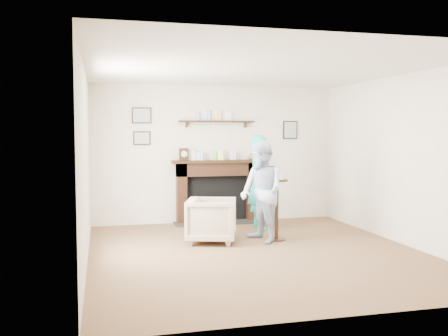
{
  "coord_description": "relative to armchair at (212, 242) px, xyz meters",
  "views": [
    {
      "loc": [
        -2.06,
        -6.45,
        1.64
      ],
      "look_at": [
        -0.24,
        0.9,
        1.11
      ],
      "focal_mm": 40.0,
      "sensor_mm": 36.0,
      "label": 1
    }
  ],
  "objects": [
    {
      "name": "ground",
      "position": [
        0.46,
        -0.78,
        0.0
      ],
      "size": [
        5.0,
        5.0,
        0.0
      ],
      "primitive_type": "plane",
      "color": "brown",
      "rests_on": "ground"
    },
    {
      "name": "room_shell",
      "position": [
        0.46,
        -0.08,
        1.62
      ],
      "size": [
        4.54,
        5.02,
        2.52
      ],
      "color": "beige",
      "rests_on": "ground"
    },
    {
      "name": "armchair",
      "position": [
        0.0,
        0.0,
        0.0
      ],
      "size": [
        0.91,
        0.9,
        0.67
      ],
      "primitive_type": "imported",
      "rotation": [
        0.0,
        0.0,
        1.27
      ],
      "color": "tan",
      "rests_on": "ground"
    },
    {
      "name": "man",
      "position": [
        0.73,
        -0.16,
        0.0
      ],
      "size": [
        0.74,
        0.86,
        1.52
      ],
      "primitive_type": "imported",
      "rotation": [
        0.0,
        0.0,
        -1.32
      ],
      "color": "#A4AECD",
      "rests_on": "ground"
    },
    {
      "name": "woman",
      "position": [
        1.03,
        0.85,
        0.0
      ],
      "size": [
        0.39,
        0.59,
        1.61
      ],
      "primitive_type": "imported",
      "rotation": [
        0.0,
        0.0,
        1.59
      ],
      "color": "#20B5BA",
      "rests_on": "ground"
    },
    {
      "name": "pedestal_table",
      "position": [
        1.0,
        -0.09,
        0.66
      ],
      "size": [
        0.34,
        0.34,
        1.07
      ],
      "color": "black",
      "rests_on": "ground"
    }
  ]
}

